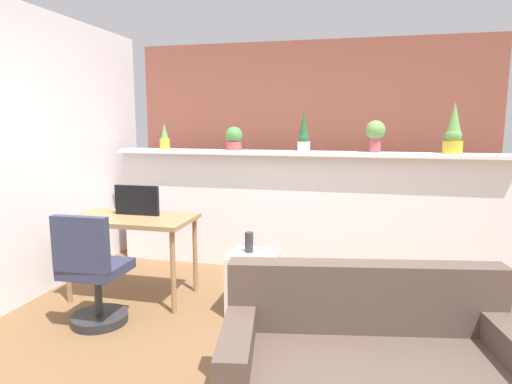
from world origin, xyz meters
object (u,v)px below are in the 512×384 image
Objects in this scene: desk at (132,226)px; tv_monitor at (137,200)px; potted_plant_3 at (375,133)px; couch at (371,372)px; potted_plant_4 at (453,132)px; vase_on_shelf at (249,242)px; potted_plant_1 at (234,138)px; potted_plant_0 at (165,138)px; side_cube_shelf at (254,283)px; potted_plant_2 at (304,134)px; office_chair at (93,279)px.

tv_monitor is (0.02, 0.08, 0.22)m from desk.
potted_plant_3 reaches higher than couch.
potted_plant_4 is 2.85× the size of vase_on_shelf.
potted_plant_1 is 0.15× the size of couch.
potted_plant_3 is 0.19× the size of couch.
potted_plant_0 is 0.91× the size of potted_plant_3.
potted_plant_4 is 2.39m from side_cube_shelf.
side_cube_shelf is (0.50, -1.15, -1.16)m from potted_plant_1.
potted_plant_1 is at bearing -178.24° from potted_plant_2.
side_cube_shelf is 1.53m from couch.
potted_plant_4 reaches higher than office_chair.
potted_plant_4 is at bearing 72.21° from couch.
potted_plant_0 is 3.45m from couch.
potted_plant_4 is at bearing -1.91° from potted_plant_3.
potted_plant_0 is 1.56m from potted_plant_2.
side_cube_shelf is 2.91× the size of vase_on_shelf.
desk is (-1.39, -1.12, -0.80)m from potted_plant_2.
vase_on_shelf is at bearing -147.65° from potted_plant_4.
potted_plant_2 is 2.56× the size of vase_on_shelf.
tv_monitor is 2.45× the size of vase_on_shelf.
office_chair is (-2.12, -1.73, -1.09)m from potted_plant_3.
tv_monitor is 1.12m from vase_on_shelf.
potted_plant_2 is at bearing 179.07° from potted_plant_4.
office_chair is (-0.02, -0.69, -0.50)m from tv_monitor.
potted_plant_2 reaches higher than desk.
potted_plant_1 is 0.52× the size of potted_plant_4.
couch is at bearing -107.79° from potted_plant_4.
desk is at bearing -81.25° from potted_plant_0.
potted_plant_4 reaches higher than potted_plant_1.
desk is 0.67m from office_chair.
potted_plant_2 is at bearing -179.96° from potted_plant_3.
potted_plant_1 is at bearing 112.07° from vase_on_shelf.
potted_plant_4 is at bearing -0.01° from potted_plant_1.
office_chair is (0.16, -1.71, -1.02)m from potted_plant_0.
vase_on_shelf is (-1.02, -1.13, -0.89)m from potted_plant_3.
office_chair is 5.29× the size of vase_on_shelf.
vase_on_shelf is at bearing -104.99° from potted_plant_2.
office_chair reaches higher than couch.
potted_plant_0 reaches higher than office_chair.
desk is at bearing -120.29° from potted_plant_1.
potted_plant_4 is 3.15m from desk.
office_chair is at bearing 162.58° from couch.
potted_plant_2 is (0.75, 0.02, 0.05)m from potted_plant_1.
tv_monitor is (-0.62, -1.02, -0.53)m from potted_plant_1.
side_cube_shelf is at bearing -2.88° from desk.
couch reaches higher than vase_on_shelf.
vase_on_shelf is at bearing -0.45° from desk.
potted_plant_4 reaches higher than desk.
potted_plant_3 is 0.29× the size of desk.
desk is at bearing -152.03° from potted_plant_3.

